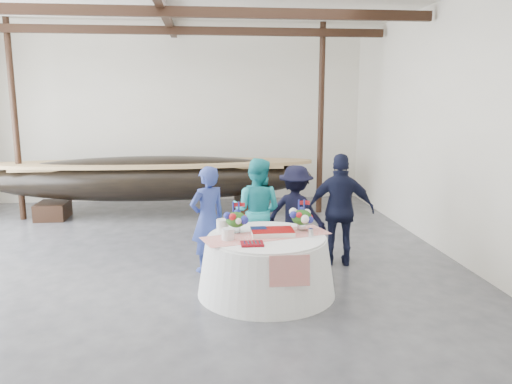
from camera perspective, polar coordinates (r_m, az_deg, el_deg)
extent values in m
cube|color=#3D3D42|center=(8.22, -10.64, -9.24)|extent=(10.00, 12.00, 0.01)
cube|color=silver|center=(13.73, -9.04, 8.39)|extent=(10.00, 0.02, 4.50)
cube|color=silver|center=(1.91, -27.00, -6.65)|extent=(10.00, 0.02, 4.50)
cube|color=silver|center=(8.84, 23.28, 6.43)|extent=(0.02, 12.00, 4.50)
cube|color=black|center=(9.34, -10.85, 19.60)|extent=(9.80, 0.12, 0.18)
cube|color=black|center=(11.81, -9.84, 17.73)|extent=(9.80, 0.12, 0.18)
cylinder|color=black|center=(12.52, -25.84, 7.25)|extent=(0.14, 0.14, 4.50)
cylinder|color=black|center=(12.13, 7.41, 8.14)|extent=(0.14, 0.14, 4.50)
cube|color=black|center=(12.57, -22.20, -1.96)|extent=(0.67, 0.86, 0.38)
cube|color=black|center=(12.11, -0.82, -1.60)|extent=(0.67, 0.86, 0.38)
ellipsoid|color=black|center=(11.99, -11.83, 1.53)|extent=(7.66, 1.53, 1.05)
cube|color=#9E7A4C|center=(11.95, -11.89, 2.89)|extent=(6.13, 1.01, 0.06)
cone|color=white|center=(7.25, 1.19, -8.37)|extent=(1.98, 1.98, 0.82)
cylinder|color=white|center=(7.12, 1.20, -5.18)|extent=(1.68, 1.68, 0.04)
cube|color=red|center=(7.12, 1.20, -5.00)|extent=(1.91, 1.05, 0.01)
cube|color=white|center=(7.15, 1.88, -4.65)|extent=(0.60, 0.40, 0.07)
cylinder|color=white|center=(6.90, -3.23, -4.84)|extent=(0.18, 0.18, 0.16)
cylinder|color=white|center=(7.35, -3.86, -3.81)|extent=(0.18, 0.18, 0.18)
cube|color=maroon|center=(6.68, -0.45, -5.93)|extent=(0.30, 0.24, 0.03)
cone|color=silver|center=(7.09, 6.26, -4.65)|extent=(0.09, 0.09, 0.12)
imported|color=navy|center=(8.05, -5.54, -3.11)|extent=(0.75, 0.67, 1.72)
imported|color=teal|center=(8.46, 0.10, -2.14)|extent=(1.07, 0.98, 1.79)
imported|color=black|center=(8.64, 4.56, -2.39)|extent=(1.23, 1.06, 1.65)
imported|color=black|center=(8.42, 9.65, -2.03)|extent=(1.18, 0.68, 1.88)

